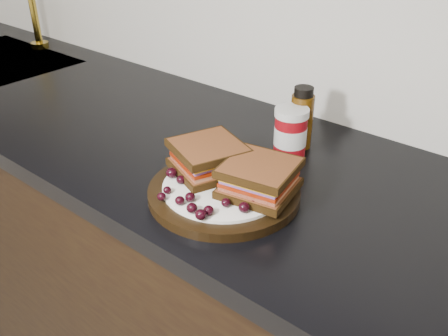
{
  "coord_description": "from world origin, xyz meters",
  "views": [
    {
      "loc": [
        0.55,
        0.98,
        1.41
      ],
      "look_at": [
        0.05,
        1.58,
        0.96
      ],
      "focal_mm": 40.0,
      "sensor_mm": 36.0,
      "label": 1
    }
  ],
  "objects_px": {
    "sandwich_left": "(208,158)",
    "oil_bottle": "(302,118)",
    "plate": "(224,192)",
    "condiment_jar": "(290,132)"
  },
  "relations": [
    {
      "from": "plate",
      "to": "oil_bottle",
      "type": "xyz_separation_m",
      "value": [
        -0.0,
        0.26,
        0.06
      ]
    },
    {
      "from": "plate",
      "to": "oil_bottle",
      "type": "distance_m",
      "value": 0.27
    },
    {
      "from": "plate",
      "to": "condiment_jar",
      "type": "relative_size",
      "value": 2.67
    },
    {
      "from": "sandwich_left",
      "to": "plate",
      "type": "bearing_deg",
      "value": 1.1
    },
    {
      "from": "condiment_jar",
      "to": "oil_bottle",
      "type": "relative_size",
      "value": 0.77
    },
    {
      "from": "sandwich_left",
      "to": "oil_bottle",
      "type": "xyz_separation_m",
      "value": [
        0.06,
        0.24,
        0.02
      ]
    },
    {
      "from": "plate",
      "to": "sandwich_left",
      "type": "distance_m",
      "value": 0.07
    },
    {
      "from": "sandwich_left",
      "to": "oil_bottle",
      "type": "distance_m",
      "value": 0.25
    },
    {
      "from": "sandwich_left",
      "to": "oil_bottle",
      "type": "relative_size",
      "value": 0.92
    },
    {
      "from": "plate",
      "to": "condiment_jar",
      "type": "xyz_separation_m",
      "value": [
        0.0,
        0.21,
        0.04
      ]
    }
  ]
}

